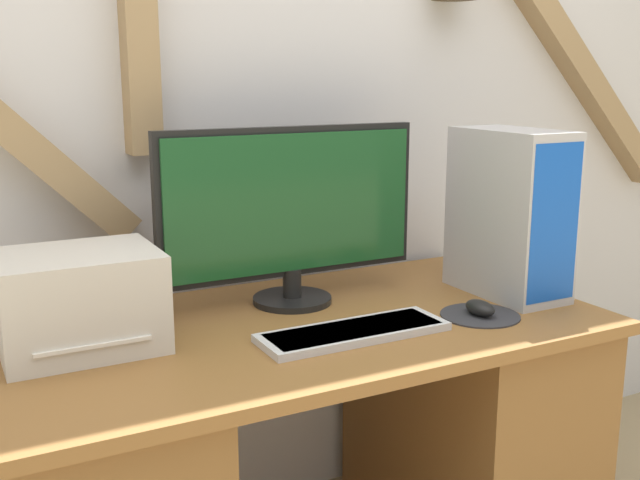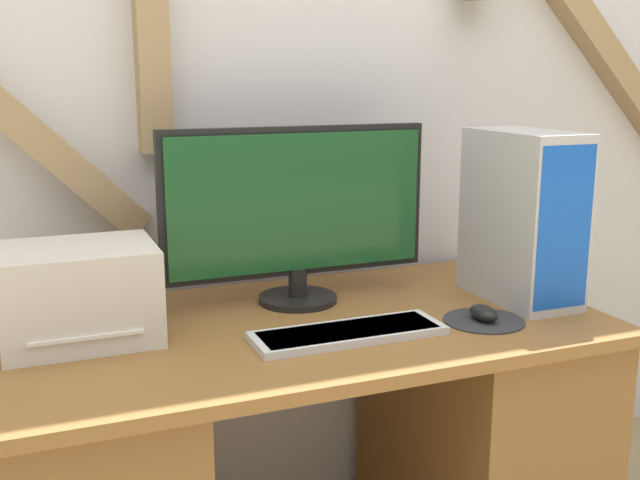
% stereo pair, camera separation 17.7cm
% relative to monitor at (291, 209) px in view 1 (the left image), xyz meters
% --- Properties ---
extents(wall_back, '(6.40, 0.19, 2.70)m').
position_rel_monitor_xyz_m(wall_back, '(-0.05, 0.27, 0.40)').
color(wall_back, silver).
rests_on(wall_back, ground_plane).
extents(desk, '(1.45, 0.76, 0.71)m').
position_rel_monitor_xyz_m(desk, '(-0.04, -0.16, -0.59)').
color(desk, brown).
rests_on(desk, ground_plane).
extents(monitor, '(0.70, 0.20, 0.45)m').
position_rel_monitor_xyz_m(monitor, '(0.00, 0.00, 0.00)').
color(monitor, black).
rests_on(monitor, desk).
extents(keyboard, '(0.44, 0.15, 0.02)m').
position_rel_monitor_xyz_m(keyboard, '(0.01, -0.30, -0.24)').
color(keyboard, silver).
rests_on(keyboard, desk).
extents(mousepad, '(0.19, 0.19, 0.00)m').
position_rel_monitor_xyz_m(mousepad, '(0.36, -0.32, -0.24)').
color(mousepad, '#2D2D33').
rests_on(mousepad, desk).
extents(mouse, '(0.05, 0.09, 0.04)m').
position_rel_monitor_xyz_m(mouse, '(0.36, -0.32, -0.22)').
color(mouse, black).
rests_on(mouse, mousepad).
extents(computer_tower, '(0.17, 0.33, 0.44)m').
position_rel_monitor_xyz_m(computer_tower, '(0.55, -0.20, -0.03)').
color(computer_tower, '#B2B2B7').
rests_on(computer_tower, desk).
extents(printer, '(0.33, 0.28, 0.21)m').
position_rel_monitor_xyz_m(printer, '(-0.55, -0.09, -0.14)').
color(printer, beige).
rests_on(printer, desk).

